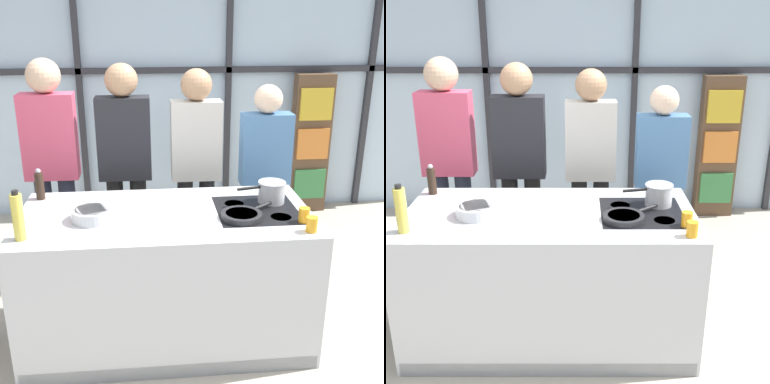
# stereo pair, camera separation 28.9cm
# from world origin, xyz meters

# --- Properties ---
(ground_plane) EXTENTS (18.00, 18.00, 0.00)m
(ground_plane) POSITION_xyz_m (0.00, 0.00, 0.00)
(ground_plane) COLOR #BCB29E
(back_window_wall) EXTENTS (6.40, 0.10, 2.80)m
(back_window_wall) POSITION_xyz_m (0.00, 2.30, 1.40)
(back_window_wall) COLOR silver
(back_window_wall) RESTS_ON ground_plane
(bookshelf) EXTENTS (0.40, 0.19, 1.50)m
(bookshelf) POSITION_xyz_m (1.66, 2.11, 0.75)
(bookshelf) COLOR brown
(bookshelf) RESTS_ON ground_plane
(demo_island) EXTENTS (1.85, 0.90, 0.90)m
(demo_island) POSITION_xyz_m (0.00, -0.00, 0.45)
(demo_island) COLOR silver
(demo_island) RESTS_ON ground_plane
(spectator_far_left) EXTENTS (0.40, 0.25, 1.79)m
(spectator_far_left) POSITION_xyz_m (-0.83, 0.81, 1.05)
(spectator_far_left) COLOR #232838
(spectator_far_left) RESTS_ON ground_plane
(spectator_center_left) EXTENTS (0.41, 0.25, 1.75)m
(spectator_center_left) POSITION_xyz_m (-0.28, 0.81, 1.02)
(spectator_center_left) COLOR black
(spectator_center_left) RESTS_ON ground_plane
(spectator_center_right) EXTENTS (0.39, 0.24, 1.71)m
(spectator_center_right) POSITION_xyz_m (0.28, 0.81, 1.00)
(spectator_center_right) COLOR black
(spectator_center_right) RESTS_ON ground_plane
(spectator_far_right) EXTENTS (0.39, 0.22, 1.59)m
(spectator_far_right) POSITION_xyz_m (0.83, 0.81, 0.91)
(spectator_far_right) COLOR #47382D
(spectator_far_right) RESTS_ON ground_plane
(frying_pan) EXTENTS (0.40, 0.34, 0.04)m
(frying_pan) POSITION_xyz_m (0.47, -0.12, 0.92)
(frying_pan) COLOR #232326
(frying_pan) RESTS_ON demo_island
(saucepan) EXTENTS (0.33, 0.18, 0.14)m
(saucepan) POSITION_xyz_m (0.71, 0.12, 0.98)
(saucepan) COLOR silver
(saucepan) RESTS_ON demo_island
(white_plate) EXTENTS (0.26, 0.26, 0.01)m
(white_plate) POSITION_xyz_m (-0.41, 0.16, 0.91)
(white_plate) COLOR white
(white_plate) RESTS_ON demo_island
(mixing_bowl) EXTENTS (0.25, 0.25, 0.07)m
(mixing_bowl) POSITION_xyz_m (-0.45, -0.06, 0.94)
(mixing_bowl) COLOR silver
(mixing_bowl) RESTS_ON demo_island
(oil_bottle) EXTENTS (0.07, 0.07, 0.29)m
(oil_bottle) POSITION_xyz_m (-0.82, -0.29, 1.04)
(oil_bottle) COLOR #E0CC4C
(oil_bottle) RESTS_ON demo_island
(pepper_grinder) EXTENTS (0.06, 0.06, 0.22)m
(pepper_grinder) POSITION_xyz_m (-0.83, 0.33, 1.00)
(pepper_grinder) COLOR #332319
(pepper_grinder) RESTS_ON demo_island
(juice_glass_near) EXTENTS (0.07, 0.07, 0.09)m
(juice_glass_near) POSITION_xyz_m (0.82, -0.35, 0.95)
(juice_glass_near) COLOR orange
(juice_glass_near) RESTS_ON demo_island
(juice_glass_far) EXTENTS (0.07, 0.07, 0.09)m
(juice_glass_far) POSITION_xyz_m (0.82, -0.21, 0.95)
(juice_glass_far) COLOR orange
(juice_glass_far) RESTS_ON demo_island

